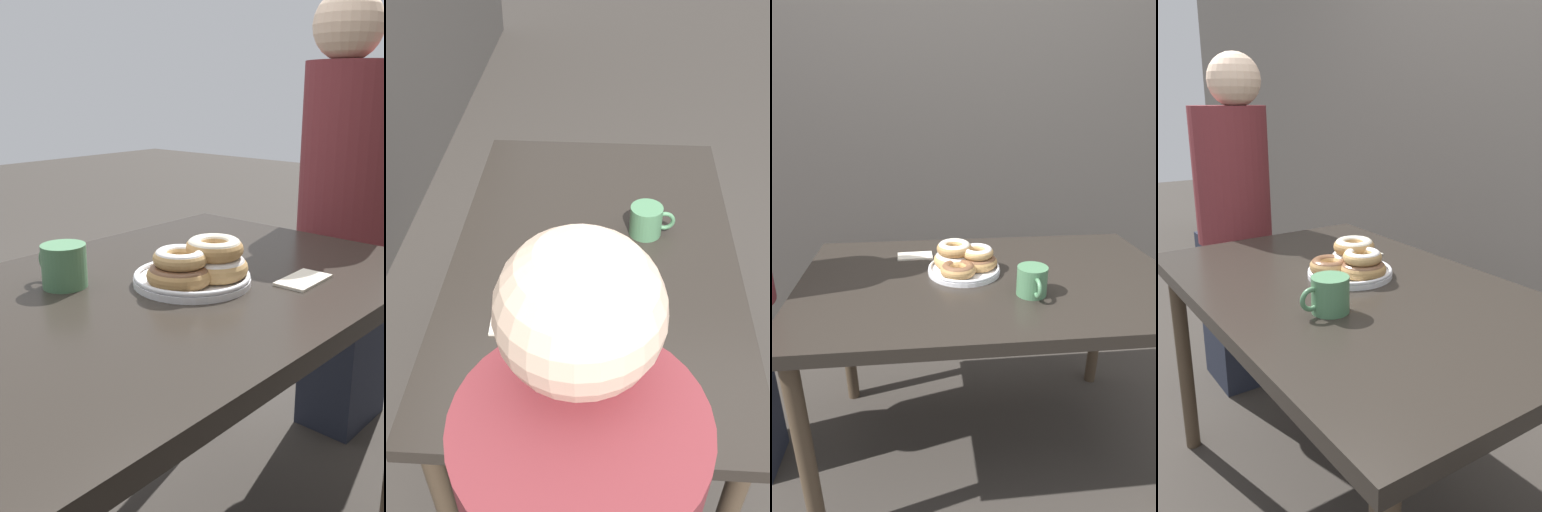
# 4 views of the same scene
# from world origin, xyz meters

# --- Properties ---
(dining_table) EXTENTS (1.25, 0.78, 0.73)m
(dining_table) POSITION_xyz_m (0.00, 0.14, 0.66)
(dining_table) COLOR #28231E
(dining_table) RESTS_ON ground_plane
(donut_plate) EXTENTS (0.26, 0.26, 0.10)m
(donut_plate) POSITION_xyz_m (-0.08, 0.19, 0.77)
(donut_plate) COLOR white
(donut_plate) RESTS_ON dining_table
(coffee_mug) EXTENTS (0.09, 0.13, 0.09)m
(coffee_mug) POSITION_xyz_m (0.10, -0.00, 0.78)
(coffee_mug) COLOR #4C7F56
(coffee_mug) RESTS_ON dining_table
(person_figure) EXTENTS (0.39, 0.29, 1.38)m
(person_figure) POSITION_xyz_m (-0.87, 0.13, 0.71)
(person_figure) COLOR #232838
(person_figure) RESTS_ON ground_plane
(napkin) EXTENTS (0.13, 0.08, 0.01)m
(napkin) POSITION_xyz_m (-0.25, 0.35, 0.73)
(napkin) COLOR beige
(napkin) RESTS_ON dining_table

